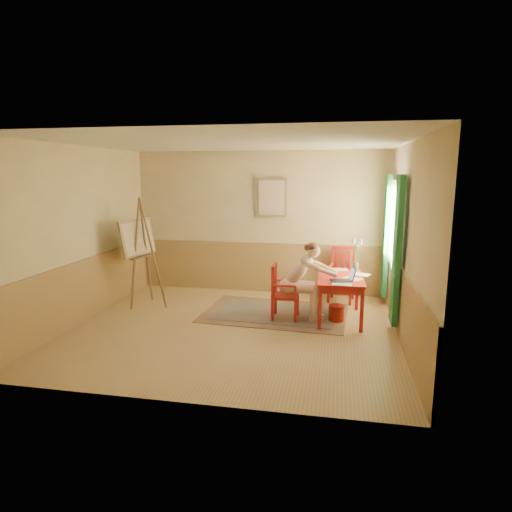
% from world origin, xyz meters
% --- Properties ---
extents(room, '(5.04, 4.54, 2.84)m').
position_xyz_m(room, '(0.00, 0.00, 1.40)').
color(room, tan).
rests_on(room, ground).
extents(wainscot, '(5.00, 4.50, 1.00)m').
position_xyz_m(wainscot, '(0.00, 0.80, 0.50)').
color(wainscot, '#A78550').
rests_on(wainscot, room).
extents(window, '(0.12, 2.01, 2.20)m').
position_xyz_m(window, '(2.42, 1.10, 1.35)').
color(window, white).
rests_on(window, room).
extents(wall_portrait, '(0.60, 0.05, 0.76)m').
position_xyz_m(wall_portrait, '(0.25, 2.20, 1.90)').
color(wall_portrait, '#9A8154').
rests_on(wall_portrait, room).
extents(rug, '(2.49, 1.74, 0.02)m').
position_xyz_m(rug, '(0.53, 0.85, 0.01)').
color(rug, '#8C7251').
rests_on(rug, room).
extents(table, '(0.75, 1.22, 0.72)m').
position_xyz_m(table, '(1.61, 0.74, 0.63)').
color(table, red).
rests_on(table, room).
extents(chair_left, '(0.42, 0.40, 0.91)m').
position_xyz_m(chair_left, '(0.68, 0.60, 0.45)').
color(chair_left, red).
rests_on(chair_left, room).
extents(chair_back, '(0.50, 0.52, 1.01)m').
position_xyz_m(chair_back, '(1.64, 1.85, 0.51)').
color(chair_back, red).
rests_on(chair_back, room).
extents(figure, '(0.94, 0.41, 1.29)m').
position_xyz_m(figure, '(1.00, 0.61, 0.71)').
color(figure, beige).
rests_on(figure, room).
extents(laptop, '(0.40, 0.29, 0.22)m').
position_xyz_m(laptop, '(1.67, 0.46, 0.76)').
color(laptop, '#1E2338').
rests_on(laptop, table).
extents(papers, '(0.68, 1.24, 0.00)m').
position_xyz_m(papers, '(1.73, 0.78, 0.72)').
color(papers, white).
rests_on(papers, table).
extents(vase, '(0.19, 0.27, 0.55)m').
position_xyz_m(vase, '(1.86, 1.27, 0.97)').
color(vase, '#3F724C').
rests_on(vase, table).
extents(wastebasket, '(0.26, 0.26, 0.27)m').
position_xyz_m(wastebasket, '(1.56, 0.64, 0.13)').
color(wastebasket, '#AB251B').
rests_on(wastebasket, room).
extents(easel, '(0.72, 0.88, 1.96)m').
position_xyz_m(easel, '(-1.94, 0.91, 1.16)').
color(easel, brown).
rests_on(easel, room).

